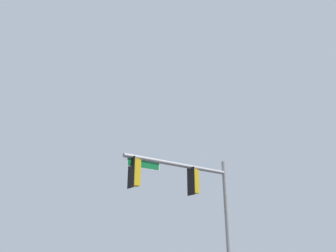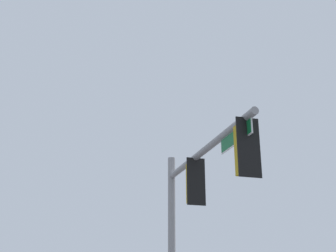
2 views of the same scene
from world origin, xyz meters
name	(u,v)px [view 2 (image 2 of 2)]	position (x,y,z in m)	size (l,w,h in m)	color
signal_pole_near	(196,195)	(-6.53, -6.21, 3.92)	(5.90, 0.66, 5.56)	gray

